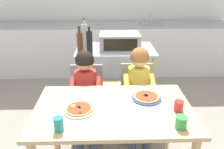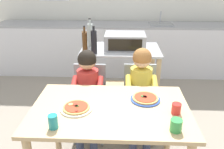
% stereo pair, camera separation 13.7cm
% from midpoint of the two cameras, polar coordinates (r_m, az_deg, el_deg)
% --- Properties ---
extents(ground_plane, '(11.43, 11.43, 0.00)m').
position_cam_midpoint_polar(ground_plane, '(3.18, 1.93, -8.79)').
color(ground_plane, gray).
extents(kitchen_counter, '(4.31, 0.60, 1.10)m').
position_cam_midpoint_polar(kitchen_counter, '(4.24, 2.27, 6.37)').
color(kitchen_counter, silver).
rests_on(kitchen_counter, ground).
extents(kitchen_island_cart, '(0.95, 0.59, 0.87)m').
position_cam_midpoint_polar(kitchen_island_cart, '(2.93, 3.37, 0.92)').
color(kitchen_island_cart, '#B7BABF').
rests_on(kitchen_island_cart, ground).
extents(toaster_oven, '(0.48, 0.36, 0.18)m').
position_cam_midpoint_polar(toaster_oven, '(2.82, 4.62, 8.21)').
color(toaster_oven, '#999BA0').
rests_on(toaster_oven, kitchen_island_cart).
extents(bottle_slim_sauce, '(0.06, 0.06, 0.28)m').
position_cam_midpoint_polar(bottle_slim_sauce, '(2.76, -5.33, 8.40)').
color(bottle_slim_sauce, '#4C2D14').
rests_on(bottle_slim_sauce, kitchen_island_cart).
extents(bottle_clear_vinegar, '(0.07, 0.07, 0.31)m').
position_cam_midpoint_polar(bottle_clear_vinegar, '(2.60, -2.96, 7.99)').
color(bottle_clear_vinegar, black).
rests_on(bottle_clear_vinegar, kitchen_island_cart).
extents(bottle_tall_green_wine, '(0.06, 0.06, 0.32)m').
position_cam_midpoint_polar(bottle_tall_green_wine, '(2.61, -5.21, 7.83)').
color(bottle_tall_green_wine, '#4C2D14').
rests_on(bottle_tall_green_wine, kitchen_island_cart).
extents(bottle_squat_spirits, '(0.07, 0.07, 0.35)m').
position_cam_midpoint_polar(bottle_squat_spirits, '(2.87, -4.00, 9.69)').
color(bottle_squat_spirits, '#ADB7B2').
rests_on(bottle_squat_spirits, kitchen_island_cart).
extents(dining_table, '(1.23, 0.77, 0.75)m').
position_cam_midpoint_polar(dining_table, '(1.88, 1.71, -11.13)').
color(dining_table, tan).
rests_on(dining_table, ground).
extents(dining_chair_left, '(0.36, 0.36, 0.81)m').
position_cam_midpoint_polar(dining_chair_left, '(2.53, -4.00, -5.46)').
color(dining_chair_left, gray).
rests_on(dining_chair_left, ground).
extents(dining_chair_right, '(0.36, 0.36, 0.81)m').
position_cam_midpoint_polar(dining_chair_right, '(2.54, 8.34, -5.45)').
color(dining_chair_right, gray).
rests_on(dining_chair_right, ground).
extents(child_in_red_shirt, '(0.32, 0.42, 1.01)m').
position_cam_midpoint_polar(child_in_red_shirt, '(2.34, -4.44, -3.25)').
color(child_in_red_shirt, '#424C6B').
rests_on(child_in_red_shirt, ground).
extents(child_in_yellow_shirt, '(0.32, 0.42, 1.03)m').
position_cam_midpoint_polar(child_in_yellow_shirt, '(2.35, 8.86, -2.98)').
color(child_in_yellow_shirt, '#424C6B').
rests_on(child_in_yellow_shirt, ground).
extents(pizza_plate_white, '(0.24, 0.24, 0.03)m').
position_cam_midpoint_polar(pizza_plate_white, '(1.80, -6.63, -8.20)').
color(pizza_plate_white, white).
rests_on(pizza_plate_white, dining_table).
extents(pizza_plate_blue_rimmed, '(0.25, 0.25, 0.03)m').
position_cam_midpoint_polar(pizza_plate_blue_rimmed, '(1.95, 10.22, -5.87)').
color(pizza_plate_blue_rimmed, '#3356B7').
rests_on(pizza_plate_blue_rimmed, dining_table).
extents(drinking_cup_teal, '(0.06, 0.06, 0.10)m').
position_cam_midpoint_polar(drinking_cup_teal, '(1.61, -11.93, -11.37)').
color(drinking_cup_teal, teal).
rests_on(drinking_cup_teal, dining_table).
extents(drinking_cup_red, '(0.07, 0.07, 0.08)m').
position_cam_midpoint_polar(drinking_cup_red, '(1.81, 17.69, -8.04)').
color(drinking_cup_red, red).
rests_on(drinking_cup_red, dining_table).
extents(drinking_cup_green, '(0.08, 0.08, 0.09)m').
position_cam_midpoint_polar(drinking_cup_green, '(1.63, 17.91, -11.88)').
color(drinking_cup_green, green).
rests_on(drinking_cup_green, dining_table).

